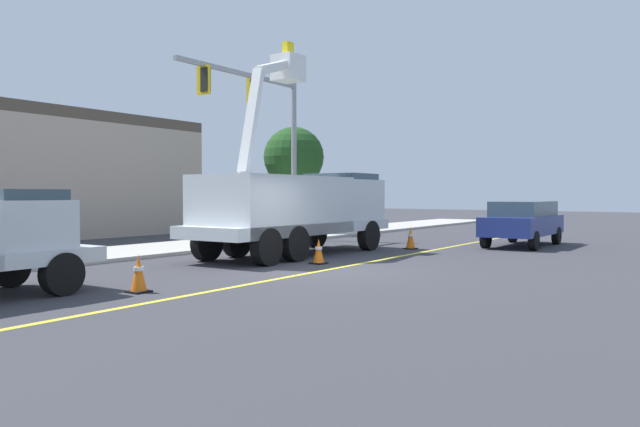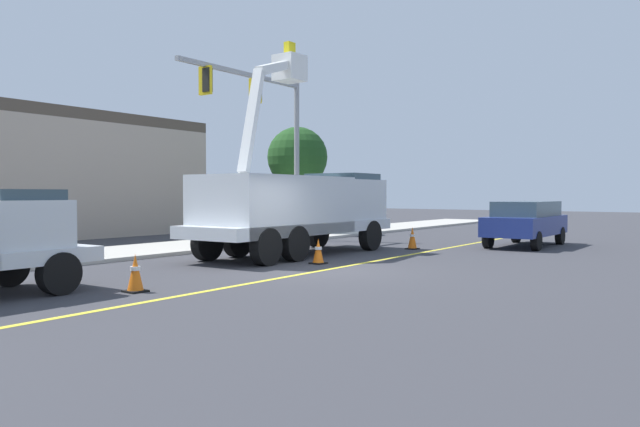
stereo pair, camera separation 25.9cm
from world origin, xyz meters
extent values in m
plane|color=#38383D|center=(0.00, 0.00, 0.00)|extent=(120.00, 120.00, 0.00)
cube|color=#B2ADA3|center=(-0.35, 7.79, 0.06)|extent=(60.10, 6.26, 0.12)
cube|color=yellow|center=(0.00, 0.00, 0.00)|extent=(49.96, 2.38, 0.01)
cube|color=silver|center=(2.60, 3.10, 0.90)|extent=(8.30, 2.86, 0.36)
cube|color=silver|center=(5.23, 3.22, 1.67)|extent=(2.73, 2.46, 1.60)
cube|color=#384C56|center=(5.43, 3.23, 2.37)|extent=(1.90, 2.18, 0.64)
cube|color=silver|center=(1.62, 3.06, 1.62)|extent=(5.35, 2.73, 1.80)
cube|color=white|center=(0.74, 3.22, 4.15)|extent=(1.53, 0.81, 3.27)
cube|color=white|center=(2.66, 3.96, 6.13)|extent=(2.82, 1.31, 1.05)
cube|color=white|center=(3.98, 4.48, 6.37)|extent=(0.90, 0.90, 0.90)
cube|color=yellow|center=(3.98, 4.48, 6.97)|extent=(0.36, 0.24, 0.60)
cylinder|color=black|center=(5.42, 4.35, 0.52)|extent=(1.05, 0.39, 1.04)
cylinder|color=black|center=(5.52, 2.11, 0.52)|extent=(1.05, 0.39, 1.04)
cylinder|color=black|center=(1.08, 4.16, 0.52)|extent=(1.05, 0.39, 1.04)
cylinder|color=black|center=(1.18, 1.91, 0.52)|extent=(1.05, 0.39, 1.04)
cylinder|color=black|center=(-0.23, 4.10, 0.52)|extent=(1.05, 0.39, 1.04)
cylinder|color=black|center=(-0.13, 1.85, 0.52)|extent=(1.05, 0.39, 1.04)
cube|color=silver|center=(-6.85, 2.68, 1.30)|extent=(2.10, 2.02, 1.10)
cube|color=#384C56|center=(-6.65, 2.69, 1.78)|extent=(1.42, 1.82, 0.56)
cylinder|color=black|center=(-6.27, 3.65, 0.42)|extent=(0.85, 0.34, 0.84)
cylinder|color=black|center=(-6.19, 1.77, 0.42)|extent=(0.85, 0.34, 0.84)
cube|color=navy|center=(10.46, -1.63, 0.79)|extent=(4.88, 2.11, 0.70)
cube|color=#384C56|center=(10.61, -1.63, 1.39)|extent=(3.53, 1.82, 0.60)
cylinder|color=black|center=(8.87, -2.56, 0.34)|extent=(0.69, 0.27, 0.68)
cylinder|color=black|center=(8.79, -0.85, 0.34)|extent=(0.69, 0.27, 0.68)
cylinder|color=black|center=(12.13, -2.41, 0.34)|extent=(0.69, 0.27, 0.68)
cylinder|color=black|center=(12.06, -0.71, 0.34)|extent=(0.69, 0.27, 0.68)
cube|color=black|center=(-5.08, 0.87, 0.02)|extent=(0.40, 0.40, 0.04)
cone|color=orange|center=(-5.08, 0.87, 0.40)|extent=(0.32, 0.32, 0.73)
cylinder|color=white|center=(-5.08, 0.87, 0.48)|extent=(0.20, 0.20, 0.08)
cube|color=black|center=(1.11, 1.00, 0.02)|extent=(0.40, 0.40, 0.04)
cone|color=orange|center=(1.11, 1.00, 0.38)|extent=(0.32, 0.32, 0.67)
cylinder|color=white|center=(1.11, 1.00, 0.44)|extent=(0.20, 0.20, 0.08)
cube|color=black|center=(6.81, 1.16, 0.02)|extent=(0.40, 0.40, 0.04)
cone|color=orange|center=(6.81, 1.16, 0.42)|extent=(0.32, 0.32, 0.75)
cylinder|color=white|center=(6.81, 1.16, 0.49)|extent=(0.20, 0.20, 0.08)
cylinder|color=gray|center=(7.58, 7.14, 3.77)|extent=(0.22, 0.22, 7.55)
cube|color=gray|center=(4.25, 6.99, 6.51)|extent=(6.66, 0.46, 0.16)
cube|color=gold|center=(4.92, 7.02, 5.96)|extent=(0.14, 0.56, 1.00)
cube|color=black|center=(4.92, 6.92, 5.96)|extent=(0.21, 0.33, 0.84)
cube|color=gold|center=(2.26, 6.90, 5.96)|extent=(0.14, 0.56, 1.00)
cube|color=black|center=(2.26, 6.80, 5.96)|extent=(0.21, 0.33, 0.84)
cylinder|color=brown|center=(10.97, 9.89, 1.37)|extent=(0.32, 0.32, 2.75)
sphere|color=#1E471C|center=(10.97, 9.89, 3.79)|extent=(2.98, 2.98, 2.98)
camera|label=1|loc=(-12.76, -9.35, 1.97)|focal=34.63mm
camera|label=2|loc=(-12.60, -9.56, 1.97)|focal=34.63mm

